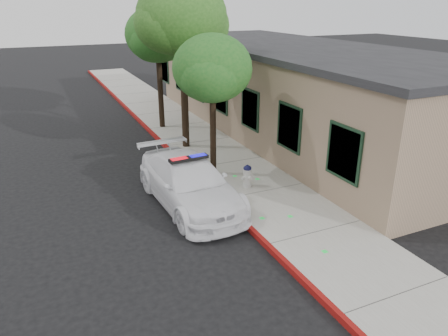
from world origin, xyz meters
TOP-DOWN VIEW (x-y plane):
  - ground at (0.00, 0.00)m, footprint 120.00×120.00m
  - sidewalk at (1.60, 3.00)m, footprint 3.20×60.00m
  - red_curb at (0.06, 3.00)m, footprint 0.14×60.00m
  - clapboard_building at (6.69, 9.00)m, footprint 7.30×20.89m
  - police_car at (-0.90, 3.40)m, footprint 2.42×5.37m
  - fire_hydrant at (1.30, 3.60)m, footprint 0.46×0.40m
  - street_tree_near at (0.71, 5.19)m, footprint 2.76×2.89m
  - street_tree_mid at (0.89, 8.68)m, footprint 3.99×3.67m
  - street_tree_far at (0.86, 12.12)m, footprint 3.18×3.15m

SIDE VIEW (x-z plane):
  - ground at x=0.00m, z-range 0.00..0.00m
  - sidewalk at x=1.60m, z-range 0.00..0.15m
  - red_curb at x=0.06m, z-range 0.00..0.16m
  - fire_hydrant at x=1.30m, z-range 0.15..0.94m
  - police_car at x=-0.90m, z-range -0.06..1.59m
  - clapboard_building at x=6.69m, z-range 0.01..4.25m
  - street_tree_near at x=0.71m, z-range 1.39..6.46m
  - street_tree_far at x=0.86m, z-range 1.62..7.46m
  - street_tree_mid at x=0.89m, z-range 1.93..8.93m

